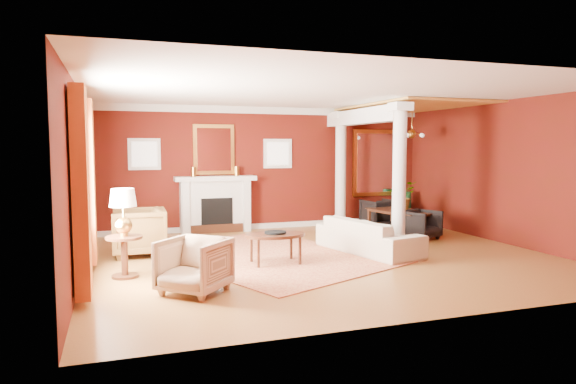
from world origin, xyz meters
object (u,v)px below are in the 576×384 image
object	(u,v)px
armchair_leopard	(139,230)
side_table	(124,219)
armchair_stripe	(194,263)
sofa	(368,230)
dining_table	(402,215)
coffee_table	(275,236)

from	to	relation	value
armchair_leopard	side_table	world-z (taller)	side_table
armchair_leopard	armchair_stripe	size ratio (longest dim) A/B	1.15
sofa	armchair_leopard	size ratio (longest dim) A/B	2.30
armchair_leopard	dining_table	xyz separation A→B (m)	(5.73, 0.54, -0.05)
sofa	armchair_leopard	bearing A→B (deg)	61.21
armchair_stripe	armchair_leopard	bearing A→B (deg)	144.45
dining_table	side_table	bearing A→B (deg)	97.91
armchair_leopard	dining_table	world-z (taller)	armchair_leopard
sofa	side_table	distance (m)	4.37
side_table	dining_table	distance (m)	6.38
coffee_table	side_table	xyz separation A→B (m)	(-2.41, -0.13, 0.41)
armchair_stripe	side_table	distance (m)	1.52
side_table	armchair_stripe	bearing A→B (deg)	-52.97
sofa	side_table	xyz separation A→B (m)	(-4.32, -0.47, 0.46)
sofa	armchair_stripe	size ratio (longest dim) A/B	2.65
armchair_stripe	coffee_table	world-z (taller)	armchair_stripe
armchair_leopard	armchair_stripe	distance (m)	2.78
sofa	armchair_leopard	world-z (taller)	armchair_leopard
sofa	armchair_stripe	xyz separation A→B (m)	(-3.45, -1.62, -0.01)
armchair_stripe	coffee_table	size ratio (longest dim) A/B	0.80
coffee_table	side_table	size ratio (longest dim) A/B	0.76
armchair_stripe	coffee_table	distance (m)	2.00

